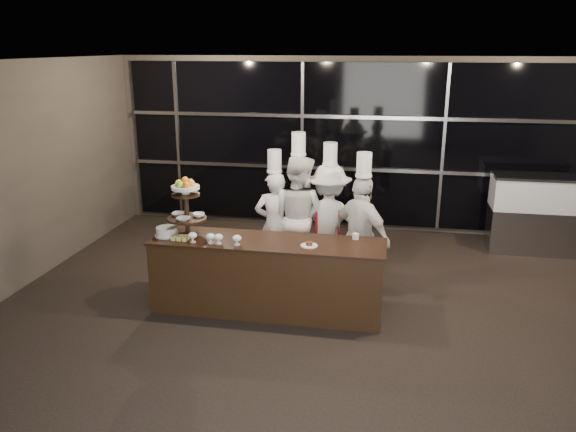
% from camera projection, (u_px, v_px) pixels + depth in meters
% --- Properties ---
extents(room, '(10.00, 10.00, 10.00)m').
position_uv_depth(room, '(347.00, 240.00, 5.01)').
color(room, black).
rests_on(room, ground).
extents(window_wall, '(8.60, 0.10, 2.80)m').
position_uv_depth(window_wall, '(371.00, 146.00, 9.65)').
color(window_wall, black).
rests_on(window_wall, ground).
extents(buffet_counter, '(2.84, 0.74, 0.92)m').
position_uv_depth(buffet_counter, '(267.00, 275.00, 6.87)').
color(buffet_counter, black).
rests_on(buffet_counter, ground).
extents(display_stand, '(0.48, 0.48, 0.74)m').
position_uv_depth(display_stand, '(186.00, 203.00, 6.79)').
color(display_stand, black).
rests_on(display_stand, buffet_counter).
extents(compotes, '(0.66, 0.11, 0.12)m').
position_uv_depth(compotes, '(214.00, 237.00, 6.61)').
color(compotes, silver).
rests_on(compotes, buffet_counter).
extents(layer_cake, '(0.30, 0.30, 0.11)m').
position_uv_depth(layer_cake, '(167.00, 232.00, 6.89)').
color(layer_cake, white).
rests_on(layer_cake, buffet_counter).
extents(pastry_squares, '(0.19, 0.13, 0.05)m').
position_uv_depth(pastry_squares, '(180.00, 238.00, 6.76)').
color(pastry_squares, '#D4C968').
rests_on(pastry_squares, buffet_counter).
extents(small_plate, '(0.20, 0.20, 0.05)m').
position_uv_depth(small_plate, '(309.00, 245.00, 6.55)').
color(small_plate, white).
rests_on(small_plate, buffet_counter).
extents(chef_cup, '(0.08, 0.08, 0.07)m').
position_uv_depth(chef_cup, '(356.00, 236.00, 6.78)').
color(chef_cup, white).
rests_on(chef_cup, buffet_counter).
extents(display_case, '(1.39, 0.61, 1.24)m').
position_uv_depth(display_case, '(536.00, 210.00, 8.82)').
color(display_case, '#A5A5AA').
rests_on(display_case, ground).
extents(chef_a, '(0.63, 0.50, 1.83)m').
position_uv_depth(chef_a, '(275.00, 223.00, 7.81)').
color(chef_a, silver).
rests_on(chef_a, ground).
extents(chef_b, '(1.06, 0.97, 2.06)m').
position_uv_depth(chef_b, '(298.00, 216.00, 7.80)').
color(chef_b, white).
rests_on(chef_b, ground).
extents(chef_c, '(1.07, 0.63, 1.92)m').
position_uv_depth(chef_c, '(329.00, 221.00, 7.81)').
color(chef_c, white).
rests_on(chef_c, ground).
extents(chef_d, '(0.97, 0.90, 1.90)m').
position_uv_depth(chef_d, '(361.00, 235.00, 7.25)').
color(chef_d, white).
rests_on(chef_d, ground).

